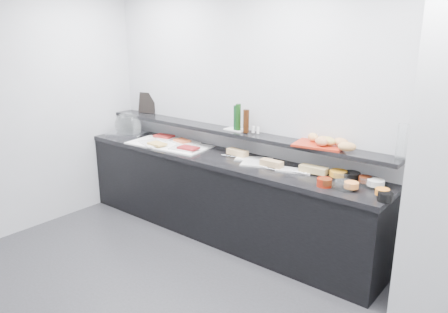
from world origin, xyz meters
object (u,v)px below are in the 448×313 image
Objects in this scene: cloche_base at (127,134)px; carafe at (402,142)px; sandwich_plate_mid at (261,164)px; bread_tray at (320,145)px; condiment_tray at (236,130)px; framed_print at (147,103)px.

carafe reaches higher than cloche_base.
cloche_base is at bearing 156.77° from sandwich_plate_mid.
bread_tray is at bearing -14.22° from cloche_base.
sandwich_plate_mid is at bearing -23.95° from condiment_tray.
condiment_tray is at bearing 169.46° from bread_tray.
bread_tray reaches higher than cloche_base.
condiment_tray is 0.78× the size of carafe.
condiment_tray is (1.55, 0.22, 0.24)m from cloche_base.
condiment_tray is at bearing -10.50° from cloche_base.
condiment_tray is at bearing -16.70° from framed_print.
bread_tray is (0.53, 0.18, 0.25)m from sandwich_plate_mid.
cloche_base is 1.94× the size of condiment_tray.
framed_print is at bearing 148.37° from sandwich_plate_mid.
condiment_tray is 1.00m from bread_tray.
cloche_base is 1.52× the size of carafe.
bread_tray is at bearing -1.33° from condiment_tray.
cloche_base is 3.30m from carafe.
framed_print is (-1.95, 0.27, 0.37)m from sandwich_plate_mid.
bread_tray is (2.55, 0.20, 0.24)m from cloche_base.
framed_print is 2.49m from bread_tray.
cloche_base is at bearing -176.11° from carafe.
bread_tray is (2.48, -0.09, -0.12)m from framed_print.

